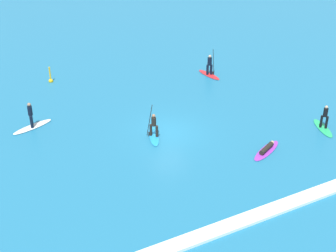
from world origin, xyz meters
The scene contains 8 objects.
ground_plane centered at (0.00, 0.00, 0.00)m, with size 120.00×120.00×0.00m, color #1E6B93.
surfer_on_red_board centered at (7.34, 6.65, 0.55)m, with size 1.02×2.54×2.32m.
surfer_on_green_board centered at (9.60, -4.44, 0.44)m, with size 1.40×2.62×1.77m.
surfer_on_blue_board centered at (-1.10, -0.09, 0.47)m, with size 1.45×2.54×2.34m.
surfer_on_white_board centered at (-7.91, 4.91, 0.46)m, with size 3.01×1.50×1.88m.
surfer_on_purple_board centered at (4.48, -4.94, 0.13)m, with size 2.94×1.93×0.39m.
marker_buoy centered at (-4.69, 11.47, 0.24)m, with size 0.36×0.36×1.39m.
wave_crest centered at (0.00, -9.87, 0.09)m, with size 23.49×0.90×0.18m, color white.
Camera 1 is at (-13.69, -26.18, 17.60)m, focal length 54.67 mm.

